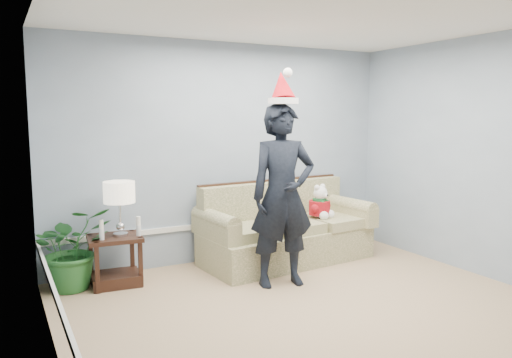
{
  "coord_description": "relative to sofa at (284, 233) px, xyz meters",
  "views": [
    {
      "loc": [
        -2.59,
        -3.18,
        1.82
      ],
      "look_at": [
        -0.09,
        1.55,
        1.13
      ],
      "focal_mm": 35.0,
      "sensor_mm": 36.0,
      "label": 1
    }
  ],
  "objects": [
    {
      "name": "room_shell",
      "position": [
        -0.58,
        -2.06,
        1.0
      ],
      "size": [
        4.54,
        5.04,
        2.74
      ],
      "color": "tan",
      "rests_on": "ground"
    },
    {
      "name": "wainscot_trim",
      "position": [
        -1.76,
        -0.88,
        0.1
      ],
      "size": [
        4.49,
        4.99,
        0.06
      ],
      "color": "white",
      "rests_on": "room_shell"
    },
    {
      "name": "sofa",
      "position": [
        0.0,
        0.0,
        0.0
      ],
      "size": [
        2.18,
        1.08,
        0.99
      ],
      "rotation": [
        0.0,
        0.0,
        0.09
      ],
      "color": "#51602D",
      "rests_on": "room_shell"
    },
    {
      "name": "side_table",
      "position": [
        -2.08,
        0.05,
        -0.14
      ],
      "size": [
        0.59,
        0.51,
        0.54
      ],
      "rotation": [
        0.0,
        0.0,
        -0.09
      ],
      "color": "black",
      "rests_on": "room_shell"
    },
    {
      "name": "table_lamp",
      "position": [
        -2.02,
        0.03,
        0.63
      ],
      "size": [
        0.33,
        0.33,
        0.58
      ],
      "color": "silver",
      "rests_on": "side_table"
    },
    {
      "name": "candle_pair",
      "position": [
        -2.04,
        -0.05,
        0.28
      ],
      "size": [
        0.44,
        0.05,
        0.21
      ],
      "color": "silver",
      "rests_on": "side_table"
    },
    {
      "name": "houseplant",
      "position": [
        -2.5,
        0.14,
        0.09
      ],
      "size": [
        0.9,
        0.81,
        0.87
      ],
      "primitive_type": "imported",
      "rotation": [
        0.0,
        0.0,
        0.18
      ],
      "color": "#215D27",
      "rests_on": "room_shell"
    },
    {
      "name": "man",
      "position": [
        -0.49,
        -0.76,
        0.62
      ],
      "size": [
        0.78,
        0.58,
        1.94
      ],
      "primitive_type": "imported",
      "rotation": [
        0.0,
        0.0,
        -0.17
      ],
      "color": "black",
      "rests_on": "room_shell"
    },
    {
      "name": "santa_hat",
      "position": [
        -0.49,
        -0.75,
        1.74
      ],
      "size": [
        0.38,
        0.41,
        0.37
      ],
      "rotation": [
        0.0,
        0.0,
        -0.21
      ],
      "color": "white",
      "rests_on": "man"
    },
    {
      "name": "teddy_bear",
      "position": [
        0.45,
        -0.12,
        0.32
      ],
      "size": [
        0.34,
        0.34,
        0.44
      ],
      "rotation": [
        0.0,
        0.0,
        0.36
      ],
      "color": "white",
      "rests_on": "sofa"
    }
  ]
}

